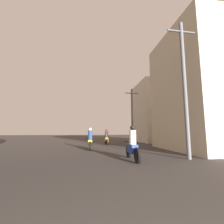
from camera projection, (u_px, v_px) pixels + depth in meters
The scene contains 7 objects.
motorcycle_blue at pixel (132, 146), 7.13m from camera, with size 0.60×2.09×1.65m.
motorcycle_yellow at pixel (90, 141), 11.33m from camera, with size 0.60×1.97×1.64m.
motorcycle_orange at pixel (106, 138), 15.68m from camera, with size 0.60×1.95×1.62m.
building_right_near at pixel (199, 91), 11.46m from camera, with size 4.99×6.49×8.90m.
building_right_far at pixel (157, 113), 20.11m from camera, with size 5.43×5.95×7.67m.
utility_pole_near at pixel (184, 84), 7.80m from camera, with size 1.60×0.20×7.28m.
utility_pole_far at pixel (132, 114), 17.27m from camera, with size 1.60×0.20×6.31m.
Camera 1 is at (-0.33, 0.09, 1.35)m, focal length 24.00 mm.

